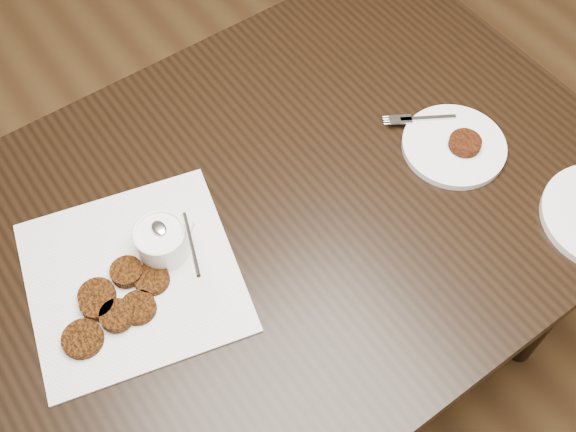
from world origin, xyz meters
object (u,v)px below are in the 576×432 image
object	(u,v)px
table	(265,312)
napkin	(133,276)
sauce_ramekin	(159,231)
plate_with_patty	(455,144)

from	to	relation	value
table	napkin	xyz separation A→B (m)	(-0.22, 0.03, 0.38)
table	sauce_ramekin	world-z (taller)	sauce_ramekin
sauce_ramekin	plate_with_patty	world-z (taller)	sauce_ramekin
napkin	plate_with_patty	bearing A→B (deg)	-10.10
table	napkin	size ratio (longest dim) A/B	4.00
sauce_ramekin	table	bearing A→B (deg)	-13.31
napkin	sauce_ramekin	xyz separation A→B (m)	(0.06, 0.01, 0.06)
napkin	plate_with_patty	size ratio (longest dim) A/B	1.75
sauce_ramekin	plate_with_patty	xyz separation A→B (m)	(0.53, -0.12, -0.05)
table	napkin	distance (m)	0.44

